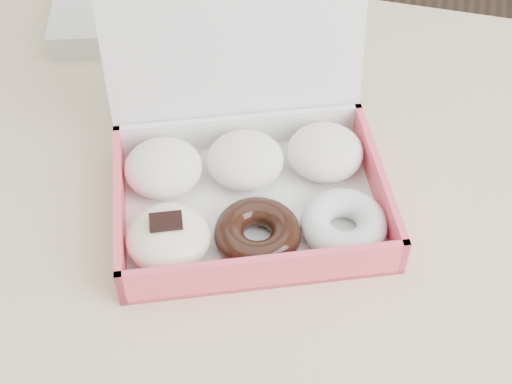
# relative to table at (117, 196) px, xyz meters

# --- Properties ---
(table) EXTENTS (1.20, 0.80, 0.75)m
(table) POSITION_rel_table_xyz_m (0.00, 0.00, 0.00)
(table) COLOR #CFB988
(table) RESTS_ON ground
(donut_box) EXTENTS (0.36, 0.34, 0.21)m
(donut_box) POSITION_rel_table_xyz_m (0.18, -0.03, 0.11)
(donut_box) COLOR white
(donut_box) RESTS_ON table
(newspapers) EXTENTS (0.26, 0.24, 0.04)m
(newspapers) POSITION_rel_table_xyz_m (-0.06, 0.26, 0.10)
(newspapers) COLOR silver
(newspapers) RESTS_ON table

